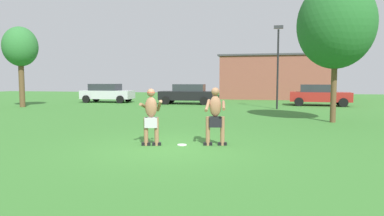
{
  "coord_description": "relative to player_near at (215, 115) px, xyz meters",
  "views": [
    {
      "loc": [
        2.8,
        -9.29,
        1.95
      ],
      "look_at": [
        0.26,
        1.57,
        1.02
      ],
      "focal_mm": 32.11,
      "sensor_mm": 36.0,
      "label": 1
    }
  ],
  "objects": [
    {
      "name": "tree_right_field",
      "position": [
        -15.65,
        10.97,
        3.27
      ],
      "size": [
        2.37,
        2.37,
        5.63
      ],
      "color": "brown",
      "rests_on": "ground_plane"
    },
    {
      "name": "tree_left_field",
      "position": [
        4.34,
        6.67,
        3.47
      ],
      "size": [
        3.38,
        3.38,
        6.37
      ],
      "color": "brown",
      "rests_on": "ground_plane"
    },
    {
      "name": "ground_plane",
      "position": [
        -1.18,
        -0.65,
        -0.91
      ],
      "size": [
        80.0,
        80.0,
        0.0
      ],
      "primitive_type": "plane",
      "color": "#38752D"
    },
    {
      "name": "lamp_post",
      "position": [
        1.95,
        13.33,
        2.45
      ],
      "size": [
        0.6,
        0.24,
        5.44
      ],
      "color": "black",
      "rests_on": "ground_plane"
    },
    {
      "name": "car_silver_near_post",
      "position": [
        -12.1,
        16.86,
        -0.09
      ],
      "size": [
        4.38,
        2.18,
        1.58
      ],
      "color": "silver",
      "rests_on": "ground_plane"
    },
    {
      "name": "player_in_gray",
      "position": [
        -1.84,
        -0.44,
        0.02
      ],
      "size": [
        0.69,
        0.66,
        1.69
      ],
      "color": "black",
      "rests_on": "ground_plane"
    },
    {
      "name": "car_black_far_end",
      "position": [
        -4.94,
        16.54,
        -0.09
      ],
      "size": [
        4.4,
        2.22,
        1.58
      ],
      "color": "black",
      "rests_on": "ground_plane"
    },
    {
      "name": "player_near",
      "position": [
        0.0,
        0.0,
        0.0
      ],
      "size": [
        0.7,
        0.69,
        1.72
      ],
      "color": "black",
      "rests_on": "ground_plane"
    },
    {
      "name": "car_red_mid_lot",
      "position": [
        5.03,
        17.06,
        -0.09
      ],
      "size": [
        4.38,
        2.19,
        1.58
      ],
      "color": "maroon",
      "rests_on": "ground_plane"
    },
    {
      "name": "frisbee",
      "position": [
        -0.96,
        -0.21,
        -0.9
      ],
      "size": [
        0.28,
        0.28,
        0.03
      ],
      "primitive_type": "cylinder",
      "color": "white",
      "rests_on": "ground_plane"
    },
    {
      "name": "outbuilding_behind_lot",
      "position": [
        1.82,
        26.65,
        1.29
      ],
      "size": [
        10.91,
        6.73,
        4.39
      ],
      "color": "brown",
      "rests_on": "ground_plane"
    }
  ]
}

